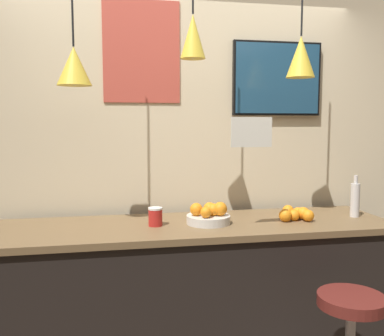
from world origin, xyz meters
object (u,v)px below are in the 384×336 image
object	(u,v)px
spread_jar	(155,217)
mounted_tv	(277,79)
fruit_bowl	(209,216)
juice_bottle	(355,199)

from	to	relation	value
spread_jar	mounted_tv	xyz separation A→B (m)	(0.94, 0.42, 0.89)
fruit_bowl	juice_bottle	distance (m)	1.01
juice_bottle	mounted_tv	xyz separation A→B (m)	(-0.40, 0.42, 0.83)
fruit_bowl	juice_bottle	xyz separation A→B (m)	(1.00, 0.01, 0.07)
juice_bottle	spread_jar	xyz separation A→B (m)	(-1.34, 0.00, -0.06)
mounted_tv	juice_bottle	bearing A→B (deg)	-46.17
juice_bottle	mounted_tv	bearing A→B (deg)	133.83
juice_bottle	spread_jar	size ratio (longest dim) A/B	2.48
mounted_tv	fruit_bowl	bearing A→B (deg)	-144.79
fruit_bowl	mounted_tv	distance (m)	1.16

